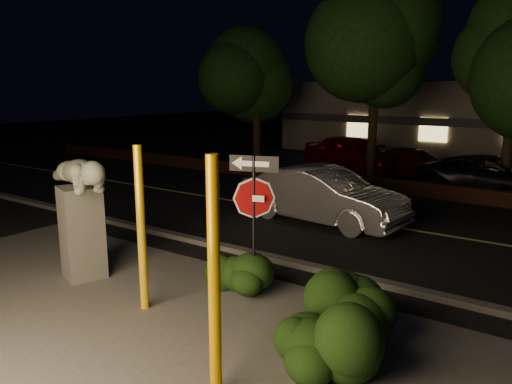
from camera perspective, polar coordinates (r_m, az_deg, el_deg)
ground at (r=17.05m, az=16.55°, el=-1.22°), size 90.00×90.00×0.00m
patio at (r=7.99m, az=-10.97°, el=-16.20°), size 14.00×6.00×0.02m
road at (r=14.31m, az=12.67°, el=-3.49°), size 80.00×8.00×0.01m
lane_marking at (r=14.31m, az=12.68°, el=-3.44°), size 80.00×0.12×0.00m
curb at (r=10.78m, az=4.19°, el=-8.08°), size 80.00×0.25×0.12m
brick_wall at (r=18.21m, az=17.92°, el=0.32°), size 40.00×0.35×0.50m
parking_lot at (r=23.69m, az=22.02°, el=2.02°), size 40.00×12.00×0.01m
building at (r=31.28m, az=25.74°, el=7.62°), size 22.00×10.20×4.00m
tree_far_a at (r=23.01m, az=0.08°, el=15.96°), size 4.60×4.60×7.43m
tree_far_b at (r=20.63m, az=13.71°, el=18.08°), size 5.20×5.20×8.41m
yellow_pole_left at (r=8.53m, az=-12.98°, el=-4.21°), size 0.14×0.14×2.84m
yellow_pole_right at (r=5.98m, az=-4.79°, el=-10.12°), size 0.15×0.15×3.02m
signpost at (r=8.66m, az=-0.26°, el=-0.75°), size 0.84×0.30×2.59m
sculpture at (r=10.25m, az=-19.43°, el=-1.24°), size 2.28×1.33×2.48m
hedge_center at (r=9.20m, az=-2.39°, el=-9.00°), size 1.89×1.14×0.92m
hedge_right at (r=7.72m, az=11.06°, el=-12.13°), size 2.12×1.49×1.26m
hedge_far_right at (r=6.87m, az=7.97°, el=-16.19°), size 1.74×1.38×1.05m
silver_sedan at (r=14.00m, az=7.70°, el=-0.41°), size 4.84×2.13×1.55m
parked_car_red at (r=22.62m, az=11.04°, el=4.32°), size 5.13×3.15×1.63m
parked_car_darkred at (r=21.84m, az=17.74°, el=3.13°), size 4.35×2.25×1.20m
parked_car_dark at (r=19.11m, az=25.63°, el=1.61°), size 5.21×2.75×1.40m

